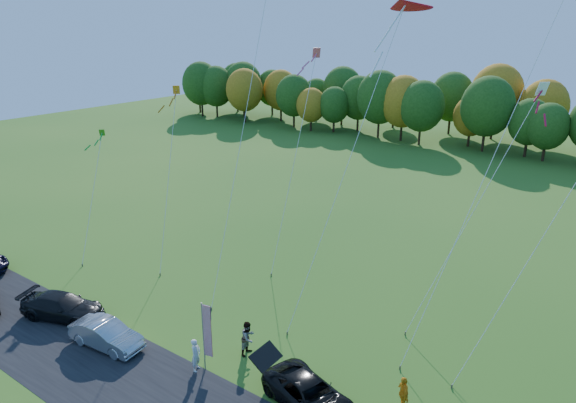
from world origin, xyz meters
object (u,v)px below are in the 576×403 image
Objects in this scene: black_suv at (310,395)px; feather_flag at (206,330)px; person_east at (403,394)px; silver_sedan at (106,334)px.

black_suv is 1.31× the size of feather_flag.
person_east reaches higher than black_suv.
person_east is at bearing 18.26° from feather_flag.
feather_flag is at bearing 114.39° from black_suv.
feather_flag reaches higher than black_suv.
feather_flag is at bearing -115.56° from person_east.
black_suv is 1.15× the size of silver_sedan.
person_east is (14.94, 4.68, 0.16)m from silver_sedan.
black_suv is at bearing -100.16° from person_east.
person_east is 9.65m from feather_flag.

